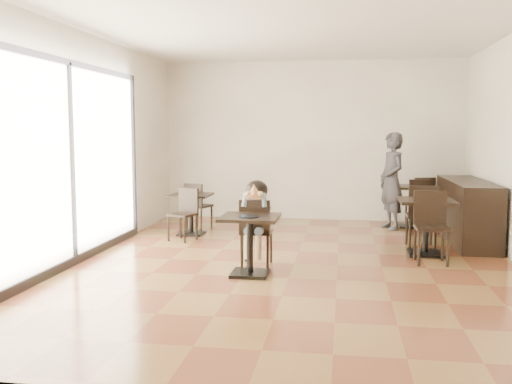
% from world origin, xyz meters
% --- Properties ---
extents(floor, '(6.00, 8.00, 0.01)m').
position_xyz_m(floor, '(0.00, 0.00, 0.00)').
color(floor, brown).
rests_on(floor, ground).
extents(ceiling, '(6.00, 8.00, 0.01)m').
position_xyz_m(ceiling, '(0.00, 0.00, 3.20)').
color(ceiling, silver).
rests_on(ceiling, floor).
extents(wall_back, '(6.00, 0.01, 3.20)m').
position_xyz_m(wall_back, '(0.00, 4.00, 1.60)').
color(wall_back, white).
rests_on(wall_back, floor).
extents(wall_front, '(6.00, 0.01, 3.20)m').
position_xyz_m(wall_front, '(0.00, -4.00, 1.60)').
color(wall_front, white).
rests_on(wall_front, floor).
extents(wall_left, '(0.01, 8.00, 3.20)m').
position_xyz_m(wall_left, '(-3.00, 0.00, 1.60)').
color(wall_left, white).
rests_on(wall_left, floor).
extents(storefront_window, '(0.04, 4.50, 2.60)m').
position_xyz_m(storefront_window, '(-2.97, -0.50, 1.40)').
color(storefront_window, white).
rests_on(storefront_window, floor).
extents(child_table, '(0.71, 0.71, 0.75)m').
position_xyz_m(child_table, '(-0.50, -0.70, 0.38)').
color(child_table, black).
rests_on(child_table, floor).
extents(child_chair, '(0.41, 0.41, 0.91)m').
position_xyz_m(child_chair, '(-0.50, -0.15, 0.45)').
color(child_chair, black).
rests_on(child_chair, floor).
extents(child, '(0.41, 0.57, 1.14)m').
position_xyz_m(child, '(-0.50, -0.15, 0.57)').
color(child, slate).
rests_on(child, child_chair).
extents(plate, '(0.25, 0.25, 0.02)m').
position_xyz_m(plate, '(-0.50, -0.80, 0.76)').
color(plate, black).
rests_on(plate, child_table).
extents(pizza_slice, '(0.27, 0.20, 0.06)m').
position_xyz_m(pizza_slice, '(-0.50, -0.34, 0.99)').
color(pizza_slice, '#E3C475').
rests_on(pizza_slice, child).
extents(adult_patron, '(0.64, 0.76, 1.78)m').
position_xyz_m(adult_patron, '(1.52, 3.01, 0.89)').
color(adult_patron, '#39383E').
rests_on(adult_patron, floor).
extents(cafe_table_mid, '(0.79, 0.79, 0.82)m').
position_xyz_m(cafe_table_mid, '(1.85, 0.85, 0.41)').
color(cafe_table_mid, black).
rests_on(cafe_table_mid, floor).
extents(cafe_table_left, '(0.87, 0.87, 0.71)m').
position_xyz_m(cafe_table_left, '(-1.97, 1.91, 0.36)').
color(cafe_table_left, black).
rests_on(cafe_table_left, floor).
extents(cafe_table_back, '(0.96, 0.96, 0.78)m').
position_xyz_m(cafe_table_back, '(1.93, 3.31, 0.39)').
color(cafe_table_back, black).
rests_on(cafe_table_back, floor).
extents(chair_mid_a, '(0.45, 0.45, 0.98)m').
position_xyz_m(chair_mid_a, '(1.85, 1.40, 0.49)').
color(chair_mid_a, black).
rests_on(chair_mid_a, floor).
extents(chair_mid_b, '(0.45, 0.45, 0.98)m').
position_xyz_m(chair_mid_b, '(1.85, 0.30, 0.49)').
color(chair_mid_b, black).
rests_on(chair_mid_b, floor).
extents(chair_left_a, '(0.50, 0.50, 0.86)m').
position_xyz_m(chair_left_a, '(-1.97, 2.46, 0.43)').
color(chair_left_a, black).
rests_on(chair_left_a, floor).
extents(chair_left_b, '(0.50, 0.50, 0.86)m').
position_xyz_m(chair_left_b, '(-1.97, 1.36, 0.43)').
color(chair_left_b, black).
rests_on(chair_left_b, floor).
extents(chair_back_a, '(0.55, 0.55, 0.94)m').
position_xyz_m(chair_back_a, '(2.09, 3.50, 0.47)').
color(chair_back_a, black).
rests_on(chair_back_a, floor).
extents(chair_back_b, '(0.55, 0.55, 0.94)m').
position_xyz_m(chair_back_b, '(2.09, 2.76, 0.47)').
color(chair_back_b, black).
rests_on(chair_back_b, floor).
extents(service_counter, '(0.60, 2.40, 1.00)m').
position_xyz_m(service_counter, '(2.65, 2.00, 0.50)').
color(service_counter, black).
rests_on(service_counter, floor).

